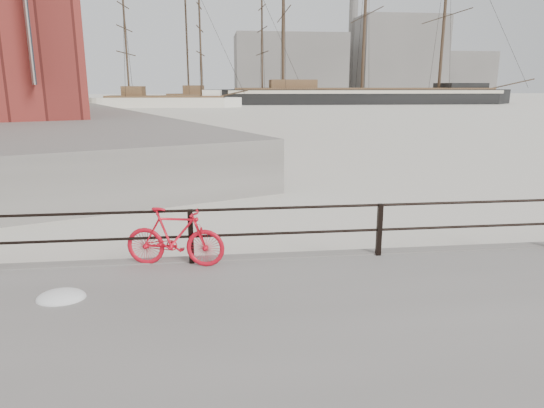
{
  "coord_description": "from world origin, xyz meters",
  "views": [
    {
      "loc": [
        -3.05,
        -8.56,
        3.49
      ],
      "look_at": [
        -1.83,
        1.5,
        1.0
      ],
      "focal_mm": 32.0,
      "sensor_mm": 36.0,
      "label": 1
    }
  ],
  "objects_px": {
    "bicycle": "(175,237)",
    "schooner_mid": "(226,104)",
    "barque_black": "(361,104)",
    "schooner_left": "(166,107)"
  },
  "relations": [
    {
      "from": "bicycle",
      "to": "schooner_mid",
      "type": "distance_m",
      "value": 84.9
    },
    {
      "from": "bicycle",
      "to": "barque_black",
      "type": "xyz_separation_m",
      "value": [
        29.35,
        84.65,
        -0.88
      ]
    },
    {
      "from": "bicycle",
      "to": "schooner_mid",
      "type": "relative_size",
      "value": 0.06
    },
    {
      "from": "bicycle",
      "to": "schooner_mid",
      "type": "xyz_separation_m",
      "value": [
        3.3,
        84.83,
        -0.88
      ]
    },
    {
      "from": "barque_black",
      "to": "schooner_left",
      "type": "xyz_separation_m",
      "value": [
        -36.19,
        -10.11,
        0.0
      ]
    },
    {
      "from": "barque_black",
      "to": "schooner_mid",
      "type": "relative_size",
      "value": 2.23
    },
    {
      "from": "bicycle",
      "to": "barque_black",
      "type": "relative_size",
      "value": 0.03
    },
    {
      "from": "schooner_mid",
      "to": "bicycle",
      "type": "bearing_deg",
      "value": -96.17
    },
    {
      "from": "bicycle",
      "to": "barque_black",
      "type": "height_order",
      "value": "barque_black"
    },
    {
      "from": "barque_black",
      "to": "schooner_mid",
      "type": "distance_m",
      "value": 26.05
    }
  ]
}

